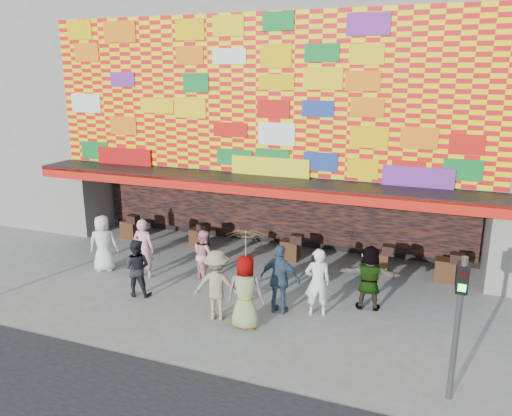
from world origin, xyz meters
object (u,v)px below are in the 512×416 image
object	(u,v)px
ped_b	(144,248)
ped_e	(280,279)
ped_f	(369,278)
ped_i	(204,255)
signal_right	(459,313)
ped_c	(136,268)
ped_a	(103,243)
ped_h	(318,282)
parasol	(245,247)
ped_d	(217,285)
ped_g	(245,292)

from	to	relation	value
ped_b	ped_e	xyz separation A→B (m)	(4.73, -0.78, 0.01)
ped_f	ped_i	size ratio (longest dim) A/B	1.13
signal_right	ped_b	bearing A→B (deg)	161.37
ped_c	ped_i	distance (m)	2.18
ped_c	ped_a	bearing A→B (deg)	-43.99
ped_b	ped_h	size ratio (longest dim) A/B	1.02
parasol	ped_f	bearing A→B (deg)	38.31
ped_h	parasol	distance (m)	2.35
ped_a	signal_right	bearing A→B (deg)	140.45
ped_a	ped_d	size ratio (longest dim) A/B	0.99
ped_d	ped_f	world-z (taller)	ped_d
ped_e	ped_h	bearing A→B (deg)	-161.94
signal_right	ped_b	world-z (taller)	signal_right
ped_d	ped_i	xyz separation A→B (m)	(-1.48, 2.21, -0.14)
ped_i	parasol	distance (m)	3.61
ped_d	ped_h	world-z (taller)	ped_d
ped_c	ped_h	world-z (taller)	ped_h
parasol	ped_b	bearing A→B (deg)	156.26
ped_f	ped_h	distance (m)	1.49
ped_d	ped_a	bearing A→B (deg)	-34.43
ped_e	ped_h	xyz separation A→B (m)	(0.95, 0.26, -0.03)
ped_c	ped_h	xyz separation A→B (m)	(5.14, 0.71, 0.08)
ped_d	ped_g	xyz separation A→B (m)	(0.87, -0.17, 0.02)
ped_h	parasol	xyz separation A→B (m)	(-1.51, -1.32, 1.22)
signal_right	ped_c	xyz separation A→B (m)	(-8.48, 1.82, -1.01)
ped_c	ped_f	distance (m)	6.55
ped_e	ped_a	bearing A→B (deg)	-4.22
ped_a	parasol	xyz separation A→B (m)	(5.71, -1.84, 1.22)
ped_g	ped_d	bearing A→B (deg)	-20.81
ped_c	parasol	size ratio (longest dim) A/B	0.92
ped_c	ped_g	bearing A→B (deg)	156.97
signal_right	parasol	xyz separation A→B (m)	(-4.86, 1.21, 0.28)
ped_a	ped_i	world-z (taller)	ped_a
ped_c	ped_f	world-z (taller)	ped_f
ped_c	ped_d	size ratio (longest dim) A/B	0.90
ped_f	ped_h	size ratio (longest dim) A/B	0.97
ped_h	ped_g	bearing A→B (deg)	20.68
ped_c	ped_i	bearing A→B (deg)	-139.12
ped_c	parasol	distance (m)	3.90
ped_e	ped_f	xyz separation A→B (m)	(2.18, 1.10, -0.06)
ped_a	ped_c	size ratio (longest dim) A/B	1.09
ped_e	ped_g	size ratio (longest dim) A/B	1.00
ped_c	ped_d	bearing A→B (deg)	157.51
ped_d	ped_i	size ratio (longest dim) A/B	1.18
ped_e	ped_f	distance (m)	2.44
ped_g	parasol	bearing A→B (deg)	-9.60
ped_i	ped_h	bearing A→B (deg)	-155.19
ped_e	ped_i	world-z (taller)	ped_e
signal_right	ped_e	bearing A→B (deg)	152.19
signal_right	ped_c	world-z (taller)	signal_right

